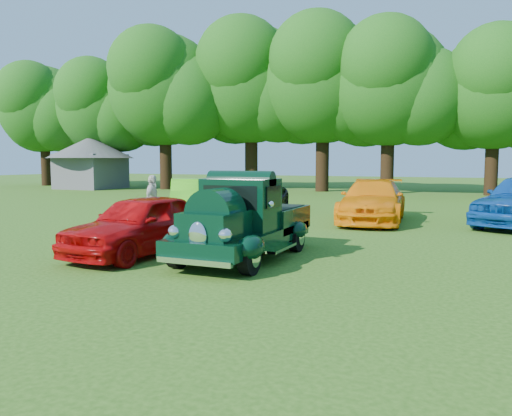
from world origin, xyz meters
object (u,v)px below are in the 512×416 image
at_px(back_car_lime, 190,196).
at_px(spectator_white, 152,201).
at_px(hero_pickup, 245,224).
at_px(back_car_orange, 373,201).
at_px(back_car_black, 253,197).
at_px(gazebo, 91,157).
at_px(spectator_pink, 226,204).
at_px(spectator_grey, 232,204).
at_px(red_convertible, 141,224).

distance_m(back_car_lime, spectator_white, 4.06).
distance_m(hero_pickup, spectator_white, 5.90).
bearing_deg(back_car_orange, back_car_lime, 176.11).
distance_m(hero_pickup, back_car_black, 9.40).
bearing_deg(gazebo, back_car_black, -31.74).
height_order(back_car_lime, spectator_pink, spectator_pink).
relative_size(back_car_lime, spectator_grey, 2.35).
bearing_deg(spectator_pink, gazebo, 117.42).
bearing_deg(spectator_white, red_convertible, -164.34).
xyz_separation_m(back_car_lime, back_car_orange, (7.14, 0.13, 0.04)).
distance_m(hero_pickup, gazebo, 29.91).
bearing_deg(back_car_black, spectator_grey, -78.83).
xyz_separation_m(back_car_orange, spectator_pink, (-3.52, -4.08, 0.10)).
xyz_separation_m(red_convertible, back_car_lime, (-3.52, 7.92, 0.01)).
distance_m(hero_pickup, back_car_lime, 9.38).
relative_size(spectator_pink, spectator_grey, 0.93).
bearing_deg(back_car_lime, spectator_pink, -79.03).
relative_size(back_car_black, spectator_white, 2.78).
height_order(spectator_white, gazebo, gazebo).
xyz_separation_m(red_convertible, back_car_orange, (3.62, 8.05, 0.05)).
xyz_separation_m(red_convertible, spectator_white, (-2.52, 3.99, 0.15)).
distance_m(spectator_pink, spectator_grey, 0.70).
relative_size(hero_pickup, back_car_black, 0.96).
bearing_deg(spectator_white, spectator_grey, -116.44).
distance_m(back_car_lime, back_car_black, 2.51).
bearing_deg(spectator_pink, back_car_black, 82.97).
xyz_separation_m(hero_pickup, spectator_white, (-4.80, 3.43, 0.08)).
bearing_deg(red_convertible, spectator_grey, 85.11).
height_order(spectator_pink, spectator_grey, spectator_grey).
relative_size(back_car_lime, spectator_white, 2.54).
bearing_deg(spectator_pink, spectator_grey, -71.21).
bearing_deg(red_convertible, gazebo, 138.15).
bearing_deg(spectator_white, back_car_black, -28.99).
relative_size(red_convertible, spectator_pink, 2.41).
height_order(back_car_orange, spectator_grey, spectator_grey).
bearing_deg(spectator_grey, red_convertible, -40.20).
height_order(red_convertible, spectator_grey, spectator_grey).
height_order(back_car_black, back_car_orange, back_car_orange).
xyz_separation_m(red_convertible, spectator_pink, (0.10, 3.97, 0.15)).
bearing_deg(hero_pickup, gazebo, 137.76).
height_order(hero_pickup, gazebo, gazebo).
bearing_deg(spectator_pink, back_car_orange, 26.55).
relative_size(spectator_grey, spectator_white, 1.08).
bearing_deg(back_car_lime, back_car_black, -0.65).
bearing_deg(spectator_white, back_car_lime, -2.25).
distance_m(back_car_black, spectator_white, 5.35).
bearing_deg(back_car_lime, gazebo, 110.51).
xyz_separation_m(back_car_lime, spectator_pink, (3.62, -3.95, 0.13)).
bearing_deg(spectator_grey, hero_pickup, -0.21).
relative_size(hero_pickup, back_car_lime, 1.05).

